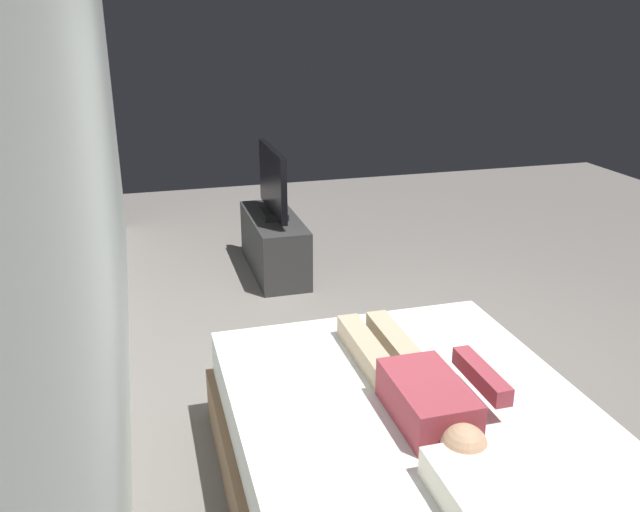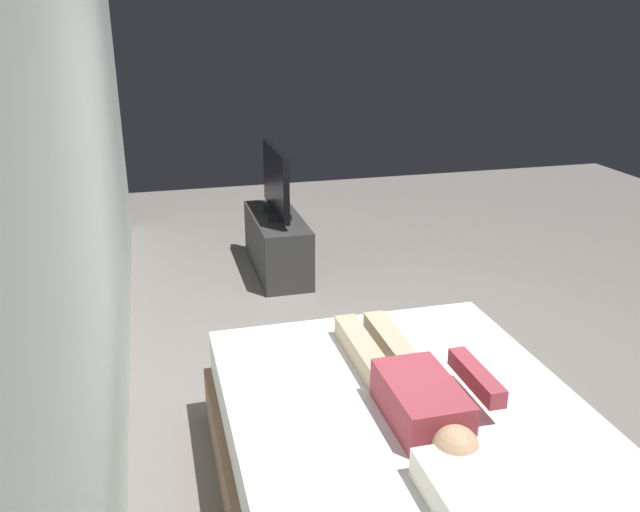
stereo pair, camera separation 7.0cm
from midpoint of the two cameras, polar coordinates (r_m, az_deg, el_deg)
name	(u,v)px [view 2 (the right image)]	position (r m, az deg, el deg)	size (l,w,h in m)	color
ground_plane	(407,375)	(4.28, 7.94, -10.11)	(10.00, 10.00, 0.00)	slate
back_wall	(95,157)	(3.86, -18.29, 8.07)	(6.40, 0.10, 2.80)	silver
bed	(406,460)	(3.14, 8.07, -16.94)	(1.96, 1.62, 0.54)	brown
pillow	(482,497)	(2.48, 14.61, -19.42)	(0.48, 0.34, 0.12)	silver
person	(412,387)	(2.97, 8.62, -11.04)	(1.26, 0.46, 0.18)	#993842
remote	(479,372)	(3.28, 14.12, -9.63)	(0.15, 0.04, 0.02)	black
tv_stand	(277,244)	(5.76, -3.35, 1.04)	(1.10, 0.40, 0.50)	#2D2D2D
tv	(276,184)	(5.60, -3.46, 6.21)	(0.88, 0.20, 0.59)	black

